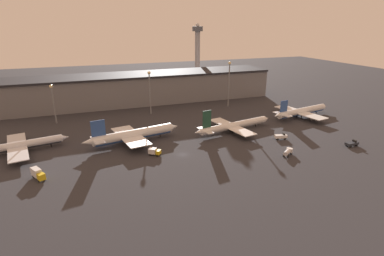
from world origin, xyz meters
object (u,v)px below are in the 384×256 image
airplane_3 (301,111)px  service_vehicle_2 (352,143)px  service_vehicle_0 (288,152)px  service_vehicle_3 (38,174)px  control_tower (197,49)px  service_vehicle_4 (281,136)px  service_vehicle_1 (154,151)px  airplane_1 (133,135)px  airplane_2 (234,126)px  airplane_0 (20,145)px

airplane_3 → service_vehicle_2: airplane_3 is taller
service_vehicle_0 → service_vehicle_3: service_vehicle_3 is taller
control_tower → service_vehicle_0: bearing=-97.7°
service_vehicle_4 → service_vehicle_3: bearing=-168.0°
service_vehicle_2 → service_vehicle_3: (-125.95, 14.39, 0.78)m
service_vehicle_1 → airplane_3: bearing=50.3°
service_vehicle_1 → service_vehicle_2: 86.06m
service_vehicle_1 → service_vehicle_4: bearing=33.7°
service_vehicle_4 → airplane_1: bearing=173.9°
service_vehicle_0 → service_vehicle_3: size_ratio=0.84×
airplane_2 → service_vehicle_3: 88.37m
airplane_1 → airplane_2: 49.47m
service_vehicle_1 → airplane_0: bearing=-166.8°
airplane_1 → service_vehicle_4: bearing=-27.0°
airplane_1 → service_vehicle_2: bearing=-32.9°
service_vehicle_1 → service_vehicle_3: service_vehicle_3 is taller
service_vehicle_3 → control_tower: 189.11m
airplane_2 → airplane_1: bearing=167.3°
service_vehicle_0 → service_vehicle_4: service_vehicle_4 is taller
service_vehicle_3 → control_tower: (115.09, 147.54, 27.40)m
service_vehicle_2 → control_tower: bearing=90.0°
airplane_2 → service_vehicle_1: 46.13m
service_vehicle_1 → service_vehicle_4: size_ratio=0.91×
service_vehicle_0 → service_vehicle_3: (-93.36, 13.06, 0.51)m
airplane_0 → airplane_3: airplane_0 is taller
service_vehicle_0 → airplane_3: bearing=11.0°
airplane_3 → service_vehicle_3: (-133.56, -28.63, -1.28)m
service_vehicle_2 → service_vehicle_4: bearing=140.5°
airplane_1 → service_vehicle_2: size_ratio=7.41×
airplane_0 → service_vehicle_4: size_ratio=6.43×
service_vehicle_0 → service_vehicle_2: bearing=-37.4°
airplane_3 → service_vehicle_3: airplane_3 is taller
service_vehicle_0 → service_vehicle_3: 94.27m
airplane_1 → service_vehicle_0: bearing=-42.4°
airplane_1 → service_vehicle_3: airplane_1 is taller
airplane_3 → service_vehicle_1: size_ratio=8.09×
airplane_3 → service_vehicle_1: (-91.29, -22.92, -1.67)m
service_vehicle_3 → airplane_0: bearing=170.2°
airplane_1 → service_vehicle_4: (65.02, -19.01, -2.38)m
service_vehicle_4 → control_tower: 147.76m
airplane_2 → airplane_3: 48.29m
control_tower → airplane_1: bearing=-122.0°
service_vehicle_2 → airplane_3: bearing=76.1°
service_vehicle_0 → airplane_2: bearing=67.4°
service_vehicle_2 → service_vehicle_4: size_ratio=1.02×
airplane_2 → service_vehicle_0: size_ratio=7.52×
control_tower → airplane_0: bearing=-136.1°
airplane_3 → service_vehicle_4: size_ratio=7.34×
airplane_2 → airplane_3: size_ratio=1.05×
service_vehicle_0 → service_vehicle_3: bearing=137.0°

